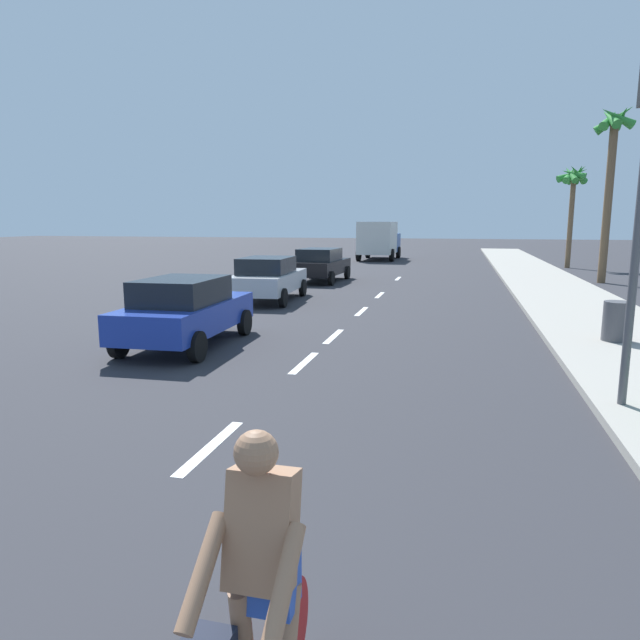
{
  "coord_description": "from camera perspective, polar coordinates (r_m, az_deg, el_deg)",
  "views": [
    {
      "loc": [
        2.96,
        2.35,
        2.8
      ],
      "look_at": [
        0.61,
        11.81,
        1.1
      ],
      "focal_mm": 31.63,
      "sensor_mm": 36.0,
      "label": 1
    }
  ],
  "objects": [
    {
      "name": "cyclist",
      "position": [
        3.22,
        -7.42,
        -27.97
      ],
      "size": [
        0.62,
        1.71,
        1.82
      ],
      "rotation": [
        0.0,
        0.0,
        3.14
      ],
      "color": "black",
      "rests_on": "ground"
    },
    {
      "name": "parked_car_silver",
      "position": [
        20.24,
        -5.28,
        4.3
      ],
      "size": [
        2.21,
        4.48,
        1.57
      ],
      "rotation": [
        0.0,
        0.0,
        0.05
      ],
      "color": "#B7BABF",
      "rests_on": "ground"
    },
    {
      "name": "parked_car_blue",
      "position": [
        13.12,
        -13.46,
        1.02
      ],
      "size": [
        2.05,
        4.23,
        1.57
      ],
      "rotation": [
        0.0,
        0.0,
        0.03
      ],
      "color": "#1E389E",
      "rests_on": "ground"
    },
    {
      "name": "lane_stripe_6",
      "position": [
        21.94,
        6.05,
        2.52
      ],
      "size": [
        0.16,
        1.8,
        0.01
      ],
      "primitive_type": "cube",
      "color": "white",
      "rests_on": "ground"
    },
    {
      "name": "palm_tree_far",
      "position": [
        29.4,
        27.45,
        14.92
      ],
      "size": [
        1.72,
        1.62,
        8.03
      ],
      "color": "brown",
      "rests_on": "ground"
    },
    {
      "name": "lane_stripe_3",
      "position": [
        11.38,
        -1.6,
        -4.34
      ],
      "size": [
        0.16,
        1.8,
        0.01
      ],
      "primitive_type": "cube",
      "color": "white",
      "rests_on": "ground"
    },
    {
      "name": "lane_stripe_4",
      "position": [
        13.97,
        1.4,
        -1.66
      ],
      "size": [
        0.16,
        1.8,
        0.01
      ],
      "primitive_type": "cube",
      "color": "white",
      "rests_on": "ground"
    },
    {
      "name": "lane_stripe_5",
      "position": [
        17.91,
        4.23,
        0.89
      ],
      "size": [
        0.16,
        1.8,
        0.01
      ],
      "primitive_type": "cube",
      "color": "white",
      "rests_on": "ground"
    },
    {
      "name": "ground_plane",
      "position": [
        18.12,
        4.34,
        0.98
      ],
      "size": [
        160.0,
        160.0,
        0.0
      ],
      "primitive_type": "plane",
      "color": "#2D2D33"
    },
    {
      "name": "palm_tree_distant",
      "position": [
        38.04,
        24.26,
        12.5
      ],
      "size": [
        1.93,
        1.93,
        6.32
      ],
      "color": "brown",
      "rests_on": "ground"
    },
    {
      "name": "lane_stripe_2",
      "position": [
        7.42,
        -10.99,
        -12.46
      ],
      "size": [
        0.16,
        1.8,
        0.01
      ],
      "primitive_type": "cube",
      "color": "white",
      "rests_on": "ground"
    },
    {
      "name": "lane_stripe_7",
      "position": [
        28.5,
        7.9,
        4.18
      ],
      "size": [
        0.16,
        1.8,
        0.01
      ],
      "primitive_type": "cube",
      "color": "white",
      "rests_on": "ground"
    },
    {
      "name": "delivery_truck",
      "position": [
        42.61,
        6.0,
        8.11
      ],
      "size": [
        2.74,
        6.27,
        2.8
      ],
      "rotation": [
        0.0,
        0.0,
        -0.01
      ],
      "color": "#23478C",
      "rests_on": "ground"
    },
    {
      "name": "parked_car_black",
      "position": [
        26.74,
        0.05,
        5.7
      ],
      "size": [
        2.19,
        4.5,
        1.57
      ],
      "rotation": [
        0.0,
        0.0,
        -0.04
      ],
      "color": "black",
      "rests_on": "ground"
    },
    {
      "name": "trash_bin_far",
      "position": [
        14.39,
        27.83,
        -0.11
      ],
      "size": [
        0.6,
        0.6,
        0.9
      ],
      "primitive_type": "cylinder",
      "color": "#47474C",
      "rests_on": "sidewalk_strip"
    },
    {
      "name": "sidewalk_strip",
      "position": [
        20.21,
        24.67,
        1.23
      ],
      "size": [
        3.6,
        80.0,
        0.14
      ],
      "primitive_type": "cube",
      "color": "#9E998E",
      "rests_on": "ground"
    }
  ]
}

